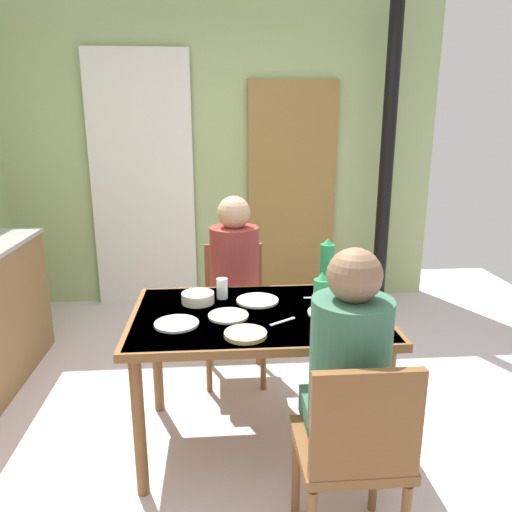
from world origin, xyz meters
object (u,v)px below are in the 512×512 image
at_px(serving_bowl_center, 198,298).
at_px(chair_near_diner, 355,449).
at_px(water_bottle_green_far, 321,306).
at_px(dining_table, 258,328).
at_px(person_near_diner, 349,360).
at_px(water_bottle_green_near, 327,265).
at_px(chair_far_diner, 234,303).
at_px(person_far_diner, 235,267).

bearing_deg(serving_bowl_center, chair_near_diner, -57.44).
relative_size(water_bottle_green_far, serving_bowl_center, 1.74).
xyz_separation_m(dining_table, person_near_diner, (0.29, -0.63, 0.13)).
height_order(water_bottle_green_near, serving_bowl_center, water_bottle_green_near).
bearing_deg(dining_table, water_bottle_green_near, 39.08).
xyz_separation_m(chair_near_diner, person_near_diner, (-0.00, 0.14, 0.28)).
bearing_deg(water_bottle_green_far, serving_bowl_center, 140.43).
bearing_deg(water_bottle_green_far, dining_table, 130.11).
bearing_deg(dining_table, person_near_diner, -65.40).
relative_size(chair_near_diner, person_near_diner, 1.13).
bearing_deg(chair_near_diner, chair_far_diner, 104.02).
bearing_deg(person_near_diner, water_bottle_green_near, 82.52).
height_order(chair_far_diner, water_bottle_green_near, water_bottle_green_near).
bearing_deg(serving_bowl_center, water_bottle_green_near, 13.74).
distance_m(water_bottle_green_near, water_bottle_green_far, 0.65).
relative_size(person_near_diner, serving_bowl_center, 4.53).
distance_m(chair_far_diner, person_far_diner, 0.31).
bearing_deg(chair_near_diner, person_far_diner, 105.34).
height_order(chair_near_diner, chair_far_diner, same).
height_order(person_near_diner, water_bottle_green_near, person_near_diner).
distance_m(dining_table, person_far_diner, 0.65).
height_order(chair_far_diner, person_far_diner, person_far_diner).
xyz_separation_m(chair_far_diner, person_near_diner, (0.38, -1.39, 0.28)).
xyz_separation_m(dining_table, serving_bowl_center, (-0.30, 0.16, 0.11)).
distance_m(chair_far_diner, water_bottle_green_near, 0.76).
relative_size(chair_near_diner, chair_far_diner, 1.00).
distance_m(person_far_diner, water_bottle_green_far, 0.99).
bearing_deg(chair_far_diner, serving_bowl_center, 70.90).
xyz_separation_m(person_near_diner, serving_bowl_center, (-0.59, 0.79, -0.02)).
height_order(chair_far_diner, water_bottle_green_far, water_bottle_green_far).
xyz_separation_m(dining_table, chair_near_diner, (0.29, -0.76, -0.15)).
bearing_deg(dining_table, chair_near_diner, -69.39).
bearing_deg(dining_table, serving_bowl_center, 152.06).
relative_size(chair_far_diner, water_bottle_green_near, 2.97).
xyz_separation_m(chair_near_diner, water_bottle_green_near, (0.13, 1.10, 0.37)).
height_order(dining_table, serving_bowl_center, serving_bowl_center).
bearing_deg(serving_bowl_center, water_bottle_green_far, -39.57).
relative_size(person_far_diner, water_bottle_green_far, 2.60).
height_order(water_bottle_green_far, serving_bowl_center, water_bottle_green_far).
height_order(person_far_diner, water_bottle_green_far, person_far_diner).
bearing_deg(water_bottle_green_far, water_bottle_green_near, 75.37).
xyz_separation_m(chair_far_diner, serving_bowl_center, (-0.21, -0.60, 0.26)).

